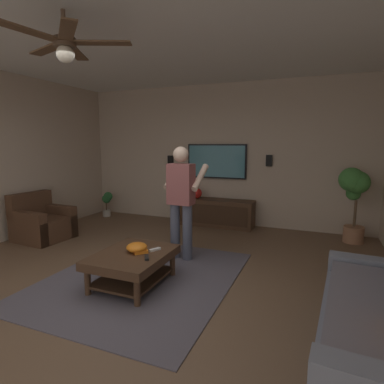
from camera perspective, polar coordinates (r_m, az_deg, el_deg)
ground_plane at (r=3.87m, az=-11.77°, el=-17.18°), size 8.30×8.30×0.00m
wall_back_tv at (r=6.67m, az=5.00°, el=6.72°), size 0.10×6.25×2.89m
ceiling_slab at (r=3.70m, az=-13.38°, el=28.43°), size 7.12×6.25×0.10m
area_rug at (r=4.15m, az=-9.05°, el=-15.12°), size 2.67×2.21×0.01m
armchair at (r=6.18m, az=-25.57°, el=-5.21°), size 0.85×0.86×0.82m
coffee_table at (r=3.89m, az=-10.72°, el=-12.26°), size 1.00×0.80×0.40m
media_console at (r=6.52m, az=3.72°, el=-3.70°), size 0.45×1.70×0.55m
tv at (r=6.60m, az=4.48°, el=5.59°), size 0.05×1.27×0.71m
person_standing at (r=4.51m, az=-1.91°, el=-0.77°), size 0.55×0.55×1.64m
potted_plant_tall at (r=5.91m, az=27.36°, el=-0.05°), size 0.49×0.49×1.29m
potted_plant_short at (r=7.55m, az=-15.19°, el=-1.60°), size 0.26×0.24×0.57m
bowl at (r=3.86m, az=-9.98°, el=-9.86°), size 0.25×0.25×0.11m
remote_white at (r=3.89m, az=-6.78°, el=-10.33°), size 0.15×0.11×0.02m
remote_black at (r=3.65m, az=-8.24°, el=-11.68°), size 0.15×0.12×0.02m
book at (r=3.87m, az=-9.56°, el=-10.36°), size 0.27×0.27×0.04m
vase_round at (r=6.53m, az=0.85°, el=-0.21°), size 0.22×0.22×0.22m
wall_speaker_left at (r=6.37m, az=13.83°, el=5.57°), size 0.06×0.12×0.22m
wall_speaker_right at (r=7.02m, az=-3.92°, el=5.73°), size 0.06×0.12×0.22m
ceiling_fan at (r=3.35m, az=-22.08°, el=23.44°), size 1.17×1.16×0.46m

